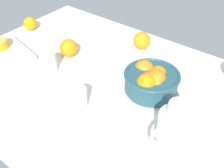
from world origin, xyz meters
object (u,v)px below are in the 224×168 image
object	(u,v)px
loose_orange_3	(30,24)
orange_half_0	(0,44)
juice_pitcher	(175,131)
juice_glass	(49,63)
loose_orange_1	(69,48)
fruit_bowl	(151,80)
cutting_board	(8,53)
loose_orange_0	(142,40)
second_glass	(79,99)

from	to	relation	value
loose_orange_3	orange_half_0	bearing A→B (deg)	-73.89
juice_pitcher	loose_orange_3	distance (cm)	100.79
juice_glass	loose_orange_1	bearing A→B (deg)	97.51
juice_glass	loose_orange_3	world-z (taller)	juice_glass
fruit_bowl	cutting_board	xyz separation A→B (cm)	(-67.03, -18.22, -4.13)
orange_half_0	loose_orange_1	xyz separation A→B (cm)	(28.17, 17.48, -0.31)
juice_glass	loose_orange_0	world-z (taller)	juice_glass
juice_pitcher	juice_glass	size ratio (longest dim) A/B	2.00
cutting_board	orange_half_0	xyz separation A→B (cm)	(-4.89, -0.28, 3.25)
orange_half_0	cutting_board	bearing A→B (deg)	3.24
second_glass	juice_glass	bearing A→B (deg)	161.61
orange_half_0	loose_orange_0	distance (cm)	67.70
loose_orange_1	loose_orange_3	bearing A→B (deg)	170.48
loose_orange_0	juice_glass	bearing A→B (deg)	-117.98
orange_half_0	loose_orange_1	bearing A→B (deg)	31.83
cutting_board	loose_orange_1	size ratio (longest dim) A/B	3.16
fruit_bowl	orange_half_0	xyz separation A→B (cm)	(-71.91, -18.50, -0.88)
loose_orange_0	second_glass	bearing A→B (deg)	-85.33
second_glass	juice_pitcher	bearing A→B (deg)	8.17
loose_orange_0	orange_half_0	bearing A→B (deg)	-139.58
juice_glass	cutting_board	bearing A→B (deg)	-172.91
cutting_board	loose_orange_3	bearing A→B (deg)	116.76
juice_pitcher	loose_orange_1	xyz separation A→B (cm)	(-63.11, 17.44, -2.37)
loose_orange_3	cutting_board	bearing A→B (deg)	-63.24
second_glass	orange_half_0	distance (cm)	55.77
orange_half_0	loose_orange_1	size ratio (longest dim) A/B	0.96
fruit_bowl	second_glass	size ratio (longest dim) A/B	2.62
second_glass	loose_orange_1	world-z (taller)	same
juice_glass	loose_orange_0	distance (cm)	45.85
juice_pitcher	second_glass	distance (cm)	36.23
loose_orange_0	loose_orange_3	world-z (taller)	loose_orange_0
cutting_board	loose_orange_0	bearing A→B (deg)	43.08
second_glass	cutting_board	xyz separation A→B (cm)	(-50.65, 5.36, -2.36)
juice_glass	loose_orange_1	world-z (taller)	juice_glass
juice_pitcher	juice_glass	world-z (taller)	juice_pitcher
second_glass	orange_half_0	xyz separation A→B (cm)	(-55.53, 5.08, 0.89)
loose_orange_3	loose_orange_0	bearing A→B (deg)	19.43
second_glass	loose_orange_1	xyz separation A→B (cm)	(-27.36, 22.56, 0.58)
orange_half_0	loose_orange_3	bearing A→B (deg)	106.11
juice_glass	cutting_board	distance (cm)	25.48
second_glass	cutting_board	distance (cm)	50.99
juice_pitcher	loose_orange_1	world-z (taller)	juice_pitcher
juice_pitcher	loose_orange_1	bearing A→B (deg)	164.55
cutting_board	loose_orange_0	world-z (taller)	loose_orange_0
juice_pitcher	loose_orange_3	xyz separation A→B (cm)	(-98.02, 23.29, -3.00)
fruit_bowl	loose_orange_0	distance (cm)	32.59
loose_orange_3	loose_orange_1	bearing A→B (deg)	-9.52
juice_glass	loose_orange_3	bearing A→B (deg)	151.53
second_glass	loose_orange_0	distance (cm)	49.14
fruit_bowl	loose_orange_3	distance (cm)	78.82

